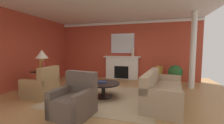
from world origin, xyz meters
TOP-DOWN VIEW (x-y plane):
  - ground_plane at (0.00, 0.00)m, footprint 8.53×8.53m
  - wall_fireplace at (0.00, 3.11)m, footprint 7.16×0.12m
  - wall_window at (-3.34, 0.30)m, footprint 0.12×6.71m
  - ceiling_panel at (0.00, 0.30)m, footprint 7.16×6.71m
  - crown_moulding at (0.00, 3.03)m, footprint 7.16×0.08m
  - area_rug at (0.06, 0.04)m, footprint 3.03×2.59m
  - fireplace at (0.02, 2.90)m, footprint 1.80×0.35m
  - mantel_mirror at (0.02, 3.02)m, footprint 1.16×0.04m
  - sofa at (1.75, 0.06)m, footprint 1.19×2.21m
  - armchair_near_window at (-1.76, -0.48)m, footprint 0.83×0.83m
  - armchair_facing_fireplace at (-0.17, -1.27)m, footprint 0.89×0.89m
  - coffee_table at (0.06, 0.04)m, footprint 1.00×1.00m
  - side_table at (-2.29, 0.16)m, footprint 0.56×0.56m
  - table_lamp at (-2.29, 0.16)m, footprint 0.44×0.44m
  - vase_mantel_right at (0.57, 2.85)m, footprint 0.13×0.13m
  - vase_on_side_table at (-2.14, 0.04)m, footprint 0.11×0.11m
  - vase_tall_corner at (1.79, 2.60)m, footprint 0.29×0.29m
  - book_red_cover at (0.02, 0.05)m, footprint 0.28×0.20m
  - potted_plant at (2.39, 2.22)m, footprint 0.56×0.56m
  - column_white at (2.93, 1.93)m, footprint 0.20×0.20m

SIDE VIEW (x-z plane):
  - ground_plane at x=0.00m, z-range 0.00..0.00m
  - area_rug at x=0.06m, z-range 0.00..0.01m
  - sofa at x=1.75m, z-range -0.13..0.72m
  - armchair_near_window at x=-1.76m, z-range -0.17..0.78m
  - armchair_facing_fireplace at x=-0.17m, z-range -0.17..0.78m
  - coffee_table at x=0.06m, z-range 0.11..0.56m
  - vase_tall_corner at x=1.79m, z-range 0.00..0.74m
  - side_table at x=-2.29m, z-range 0.05..0.75m
  - book_red_cover at x=0.02m, z-range 0.45..0.48m
  - potted_plant at x=2.39m, z-range 0.08..0.91m
  - fireplace at x=0.02m, z-range -0.03..1.11m
  - vase_on_side_table at x=-2.14m, z-range 0.70..1.07m
  - table_lamp at x=-2.29m, z-range 0.85..1.60m
  - vase_mantel_right at x=0.57m, z-range 1.14..1.53m
  - wall_fireplace at x=0.00m, z-range 0.00..2.85m
  - wall_window at x=-3.34m, z-range 0.00..2.85m
  - column_white at x=2.93m, z-range 0.00..2.85m
  - mantel_mirror at x=0.02m, z-range 1.29..2.26m
  - crown_moulding at x=0.00m, z-range 2.71..2.83m
  - ceiling_panel at x=0.00m, z-range 2.85..2.91m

